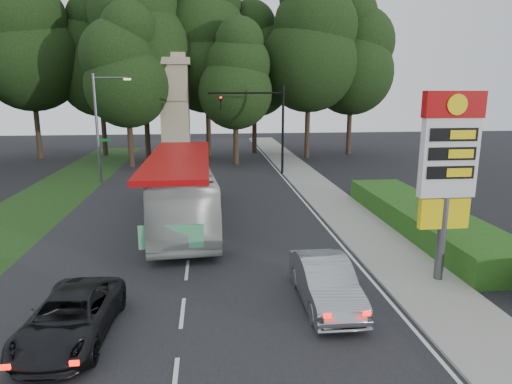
{
  "coord_description": "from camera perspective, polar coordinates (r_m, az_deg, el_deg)",
  "views": [
    {
      "loc": [
        0.93,
        -12.83,
        6.91
      ],
      "look_at": [
        3.1,
        7.84,
        2.2
      ],
      "focal_mm": 32.0,
      "sensor_mm": 36.0,
      "label": 1
    }
  ],
  "objects": [
    {
      "name": "tree_center_left",
      "position": [
        46.49,
        -14.05,
        18.71
      ],
      "size": [
        10.08,
        10.08,
        19.8
      ],
      "color": "#2D2116",
      "rests_on": "ground"
    },
    {
      "name": "tree_west_mid",
      "position": [
        50.96,
        -26.6,
        16.85
      ],
      "size": [
        9.8,
        9.8,
        19.25
      ],
      "color": "#2D2116",
      "rests_on": "ground"
    },
    {
      "name": "tree_east_mid",
      "position": [
        47.13,
        6.69,
        18.09
      ],
      "size": [
        9.52,
        9.52,
        18.7
      ],
      "color": "#2D2116",
      "rests_on": "ground"
    },
    {
      "name": "hedge",
      "position": [
        24.19,
        20.18,
        -3.15
      ],
      "size": [
        3.0,
        14.0,
        1.2
      ],
      "primitive_type": "cube",
      "color": "#204713",
      "rests_on": "ground"
    },
    {
      "name": "sidewalk_right",
      "position": [
        26.85,
        10.59,
        -2.24
      ],
      "size": [
        3.0,
        80.0,
        0.12
      ],
      "primitive_type": "cube",
      "color": "gray",
      "rests_on": "ground"
    },
    {
      "name": "tree_west_near",
      "position": [
        51.11,
        -19.07,
        15.58
      ],
      "size": [
        8.4,
        8.4,
        16.5
      ],
      "color": "#2D2116",
      "rests_on": "ground"
    },
    {
      "name": "tree_monument_left",
      "position": [
        42.44,
        -15.93,
        14.68
      ],
      "size": [
        7.28,
        7.28,
        14.3
      ],
      "color": "#2D2116",
      "rests_on": "ground"
    },
    {
      "name": "sedan_silver",
      "position": [
        15.3,
        8.7,
        -11.1
      ],
      "size": [
        1.62,
        4.6,
        1.51
      ],
      "primitive_type": "imported",
      "rotation": [
        0.0,
        0.0,
        0.0
      ],
      "color": "#939699",
      "rests_on": "ground"
    },
    {
      "name": "tree_far_east",
      "position": [
        50.27,
        11.95,
        16.42
      ],
      "size": [
        8.68,
        8.68,
        17.05
      ],
      "color": "#2D2116",
      "rests_on": "ground"
    },
    {
      "name": "tree_center_right",
      "position": [
        48.01,
        -6.19,
        17.6
      ],
      "size": [
        9.24,
        9.24,
        18.15
      ],
      "color": "#2D2116",
      "rests_on": "ground"
    },
    {
      "name": "tree_monument_right",
      "position": [
        42.42,
        -2.61,
        14.23
      ],
      "size": [
        6.72,
        6.72,
        13.2
      ],
      "color": "#2D2116",
      "rests_on": "ground"
    },
    {
      "name": "traffic_signal_mast",
      "position": [
        37.2,
        1.36,
        9.31
      ],
      "size": [
        6.1,
        0.35,
        7.2
      ],
      "color": "black",
      "rests_on": "ground"
    },
    {
      "name": "grass_verge_left",
      "position": [
        33.27,
        -24.12,
        -0.34
      ],
      "size": [
        5.0,
        50.0,
        0.02
      ],
      "primitive_type": "cube",
      "color": "#193814",
      "rests_on": "ground"
    },
    {
      "name": "road_surface",
      "position": [
        25.79,
        -7.86,
        -2.88
      ],
      "size": [
        14.0,
        80.0,
        0.02
      ],
      "primitive_type": "cube",
      "color": "black",
      "rests_on": "ground"
    },
    {
      "name": "ground",
      "position": [
        14.6,
        -9.28,
        -15.65
      ],
      "size": [
        120.0,
        120.0,
        0.0
      ],
      "primitive_type": "plane",
      "color": "black",
      "rests_on": "ground"
    },
    {
      "name": "streetlight_signs",
      "position": [
        35.81,
        -18.96,
        8.13
      ],
      "size": [
        2.75,
        0.98,
        8.0
      ],
      "color": "#59595E",
      "rests_on": "ground"
    },
    {
      "name": "tree_east_near",
      "position": [
        50.16,
        -0.2,
        15.93
      ],
      "size": [
        8.12,
        8.12,
        15.95
      ],
      "color": "#2D2116",
      "rests_on": "ground"
    },
    {
      "name": "suv_charcoal",
      "position": [
        14.25,
        -22.16,
        -14.28
      ],
      "size": [
        2.43,
        4.82,
        1.31
      ],
      "primitive_type": "imported",
      "rotation": [
        0.0,
        0.0,
        -0.06
      ],
      "color": "black",
      "rests_on": "ground"
    },
    {
      "name": "gas_station_pylon",
      "position": [
        17.15,
        22.94,
        3.51
      ],
      "size": [
        2.1,
        0.45,
        6.85
      ],
      "color": "#59595E",
      "rests_on": "ground"
    },
    {
      "name": "monument",
      "position": [
        42.97,
        -10.07,
        10.16
      ],
      "size": [
        3.0,
        3.0,
        10.05
      ],
      "color": "tan",
      "rests_on": "ground"
    },
    {
      "name": "transit_bus",
      "position": [
        24.04,
        -9.48,
        0.25
      ],
      "size": [
        3.98,
        12.92,
        3.54
      ],
      "primitive_type": "imported",
      "rotation": [
        0.0,
        0.0,
        0.08
      ],
      "color": "silver",
      "rests_on": "ground"
    }
  ]
}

